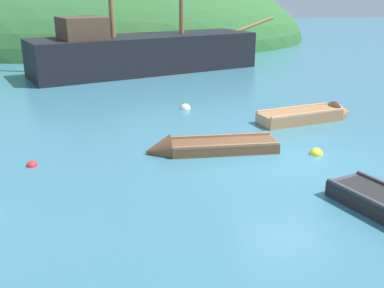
# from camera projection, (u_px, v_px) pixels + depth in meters

# --- Properties ---
(ground_plane) EXTENTS (120.00, 120.00, 0.00)m
(ground_plane) POSITION_uv_depth(u_px,v_px,m) (287.00, 161.00, 12.30)
(ground_plane) COLOR teal
(shore_hill) EXTENTS (37.23, 27.32, 13.04)m
(shore_hill) POSITION_uv_depth(u_px,v_px,m) (104.00, 40.00, 41.39)
(shore_hill) COLOR #2D602D
(shore_hill) RESTS_ON ground
(sailing_ship) EXTENTS (15.26, 7.55, 13.38)m
(sailing_ship) POSITION_uv_depth(u_px,v_px,m) (144.00, 57.00, 25.36)
(sailing_ship) COLOR black
(sailing_ship) RESTS_ON ground
(rowboat_outer_left) EXTENTS (3.91, 1.17, 0.96)m
(rowboat_outer_left) POSITION_uv_depth(u_px,v_px,m) (202.00, 149.00, 12.99)
(rowboat_outer_left) COLOR brown
(rowboat_outer_left) RESTS_ON ground
(rowboat_outer_right) EXTENTS (3.93, 1.76, 0.93)m
(rowboat_outer_right) POSITION_uv_depth(u_px,v_px,m) (311.00, 116.00, 16.09)
(rowboat_outer_right) COLOR #9E7047
(rowboat_outer_right) RESTS_ON ground
(buoy_yellow) EXTENTS (0.38, 0.38, 0.38)m
(buoy_yellow) POSITION_uv_depth(u_px,v_px,m) (316.00, 154.00, 12.82)
(buoy_yellow) COLOR yellow
(buoy_yellow) RESTS_ON ground
(buoy_red) EXTENTS (0.30, 0.30, 0.30)m
(buoy_red) POSITION_uv_depth(u_px,v_px,m) (32.00, 166.00, 11.97)
(buoy_red) COLOR red
(buoy_red) RESTS_ON ground
(buoy_white) EXTENTS (0.42, 0.42, 0.42)m
(buoy_white) POSITION_uv_depth(u_px,v_px,m) (185.00, 109.00, 17.68)
(buoy_white) COLOR white
(buoy_white) RESTS_ON ground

